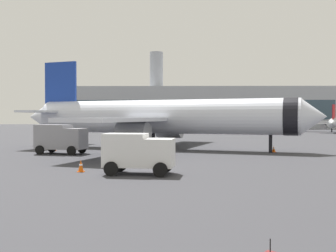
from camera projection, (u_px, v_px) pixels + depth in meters
name	position (u px, v px, depth m)	size (l,w,h in m)	color
airplane_at_gate	(160.00, 117.00, 44.70)	(34.79, 31.81, 10.50)	silver
service_truck	(61.00, 138.00, 39.03)	(5.16, 3.36, 2.90)	gray
cargo_van	(138.00, 152.00, 25.08)	(4.63, 2.82, 2.60)	white
safety_cone_near	(81.00, 166.00, 26.17)	(0.44, 0.44, 0.82)	#F2590C
safety_cone_mid	(274.00, 149.00, 40.95)	(0.44, 0.44, 0.65)	#F2590C
safety_cone_far	(117.00, 143.00, 49.97)	(0.44, 0.44, 0.75)	#F2590C
safety_cone_outer	(54.00, 148.00, 42.54)	(0.44, 0.44, 0.68)	#F2590C
terminal_building	(198.00, 108.00, 131.58)	(87.44, 18.73, 25.34)	#9EA3AD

